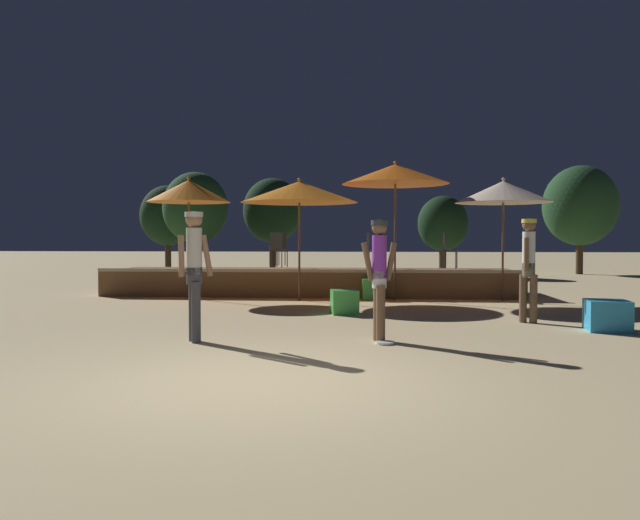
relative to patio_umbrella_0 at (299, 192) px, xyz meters
The scene contains 22 objects.
ground_plane 8.72m from the patio_umbrella_0, 86.30° to the right, with size 120.00×120.00×0.00m, color #D1B784.
wooden_deck 2.85m from the patio_umbrella_0, 86.24° to the left, with size 10.53×2.51×0.71m.
patio_umbrella_0 is the anchor object (origin of this frame).
patio_umbrella_1 4.75m from the patio_umbrella_0, ahead, with size 2.21×2.21×2.88m.
patio_umbrella_2 2.73m from the patio_umbrella_0, behind, with size 2.01×2.01×2.95m.
patio_umbrella_3 2.32m from the patio_umbrella_0, ahead, with size 2.54×2.54×3.30m.
cube_seat_0 7.33m from the patio_umbrella_0, 38.71° to the right, with size 0.69×0.69×0.49m.
cube_seat_1 2.89m from the patio_umbrella_0, 12.72° to the left, with size 0.54×0.54×0.50m.
cube_seat_2 3.61m from the patio_umbrella_0, 64.77° to the right, with size 0.59×0.59×0.47m.
person_0 6.17m from the patio_umbrella_0, 97.52° to the right, with size 0.47×0.31×1.85m.
person_1 6.16m from the patio_umbrella_0, 72.21° to the right, with size 0.52×0.29×1.73m.
person_2 5.83m from the patio_umbrella_0, 38.43° to the right, with size 0.29×0.43×1.81m.
bistro_chair_0 2.55m from the patio_umbrella_0, 40.35° to the left, with size 0.40×0.40×0.90m.
bistro_chair_1 2.06m from the patio_umbrella_0, 117.16° to the left, with size 0.44×0.44×0.90m.
bistro_chair_2 3.96m from the patio_umbrella_0, 18.27° to the left, with size 0.42×0.42×0.90m.
bistro_chair_3 2.80m from the patio_umbrella_0, 109.53° to the left, with size 0.48×0.48×0.90m.
frisbee_disc 6.69m from the patio_umbrella_0, 72.13° to the right, with size 0.27×0.27×0.03m.
background_tree_0 12.35m from the patio_umbrella_0, 117.36° to the left, with size 2.70×2.70×4.22m.
background_tree_1 15.41m from the patio_umbrella_0, 119.83° to the left, with size 2.50×2.50×3.87m.
background_tree_2 13.16m from the patio_umbrella_0, 101.98° to the left, with size 2.60×2.60×4.12m.
background_tree_3 15.37m from the patio_umbrella_0, 48.93° to the left, with size 2.95×2.95×4.40m.
background_tree_4 11.01m from the patio_umbrella_0, 66.23° to the left, with size 1.95×1.95×3.11m.
Camera 1 is at (1.19, -6.22, 1.47)m, focal length 35.00 mm.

